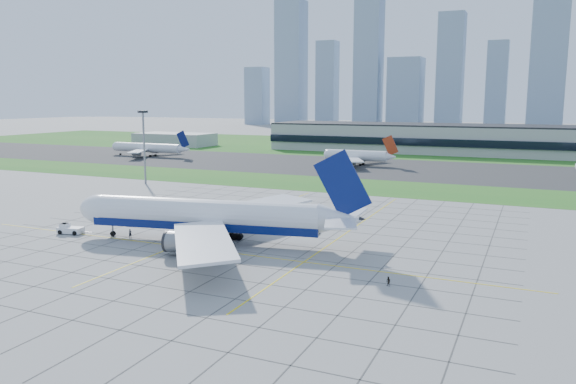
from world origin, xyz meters
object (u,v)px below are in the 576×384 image
Objects in this scene: light_mast at (144,138)px; crew_near at (130,234)px; distant_jet_1 at (358,155)px; airliner at (207,217)px; crew_far at (388,282)px; pushback_tug at (69,229)px; distant_jet_0 at (148,148)px.

crew_near is (47.04, -65.29, -15.23)m from light_mast.
light_mast is 100.35m from distant_jet_1.
airliner is 33.34× the size of crew_near.
distant_jet_1 reaches higher than crew_far.
crew_far is 0.04× the size of distant_jet_1.
airliner is 43.18m from crew_far.
crew_near is (-17.21, -3.58, -4.51)m from airliner.
light_mast is 3.15× the size of pushback_tug.
light_mast is 101.34m from distant_jet_0.
distant_jet_1 is (-12.19, 146.70, -0.97)m from airliner.
distant_jet_0 is at bearing 121.13° from airliner.
airliner is at bearing -163.53° from crew_far.
airliner is (64.25, -61.72, -10.72)m from light_mast.
crew_near is 1.21× the size of crew_far.
light_mast reaches higher than distant_jet_1.
crew_near is 181.16m from distant_jet_0.
distant_jet_0 reaches higher than crew_far.
crew_far is at bearing -35.10° from light_mast.
light_mast is 13.50× the size of crew_near.
distant_jet_0 is at bearing -177.55° from distant_jet_1.
airliner reaches higher than distant_jet_1.
light_mast is 76.38m from pushback_tug.
pushback_tug is 5.17× the size of crew_far.
airliner reaches higher than crew_far.
pushback_tug is at bearing -64.57° from light_mast.
light_mast reaches higher than crew_far.
pushback_tug is 15.07m from crew_near.
light_mast is at bearing 105.14° from pushback_tug.
pushback_tug is 174.65m from distant_jet_0.
distant_jet_1 is at bearing 141.69° from crew_far.
pushback_tug is 0.19× the size of distant_jet_1.
distant_jet_1 is at bearing 58.51° from light_mast.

